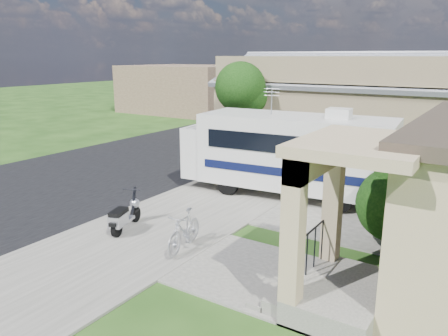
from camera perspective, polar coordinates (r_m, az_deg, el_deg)
The scene contains 18 objects.
ground at distance 12.30m, azimuth -4.44°, elevation -8.65°, with size 120.00×120.00×0.00m, color #193B0F.
street_slab at distance 24.30m, azimuth -4.22°, elevation 3.00°, with size 9.00×80.00×0.02m, color black.
sidewalk_slab at distance 21.09m, azimuth 10.01°, elevation 1.11°, with size 4.00×80.00×0.06m, color #5D5B54.
driveway_slab at distance 15.27m, azimuth 10.46°, elevation -4.08°, with size 7.00×6.00×0.05m, color #5D5B54.
walk_slab at distance 10.08m, azimuth 6.04°, elevation -14.03°, with size 4.00×3.00×0.05m, color #5D5B54.
warehouse at distance 24.11m, azimuth 16.18°, elevation 7.15°, with size 12.50×8.40×5.04m.
distant_bldg_far at distance 39.22m, azimuth -4.78°, elevation 10.29°, with size 10.00×8.00×4.00m, color brown.
distant_bldg_near at distance 48.33m, azimuth 6.04°, elevation 10.56°, with size 8.00×7.00×3.20m, color #7F6C4F.
street_tree_a at distance 20.96m, azimuth 2.46°, elevation 10.15°, with size 2.44×2.40×4.58m.
street_tree_b at distance 29.98m, azimuth 12.44°, elevation 11.40°, with size 2.44×2.40×4.73m.
street_tree_c at distance 38.53m, azimuth 17.29°, elevation 11.28°, with size 2.44×2.40×4.42m.
motorhome at distance 15.33m, azimuth 8.34°, elevation 2.19°, with size 7.46×2.98×3.73m.
shrub at distance 11.69m, azimuth 21.84°, elevation -4.07°, with size 2.09×2.00×2.57m.
scooter at distance 12.56m, azimuth -12.92°, elevation -6.15°, with size 0.81×1.59×1.07m.
bicycle at distance 11.14m, azimuth -5.21°, elevation -8.39°, with size 0.47×1.67×1.00m, color #AFB0B7.
pickup_truck at distance 26.01m, azimuth 2.94°, elevation 5.41°, with size 2.45×5.30×1.47m, color silver.
van at distance 32.06m, azimuth 7.58°, elevation 7.22°, with size 2.37×5.84×1.70m, color silver.
garden_hose at distance 10.36m, azimuth 11.98°, elevation -13.06°, with size 0.40×0.40×0.18m, color #155D12.
Camera 1 is at (6.93, -8.95, 4.82)m, focal length 35.00 mm.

